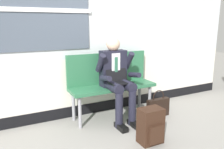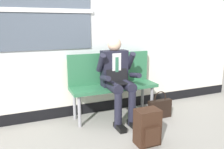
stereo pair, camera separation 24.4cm
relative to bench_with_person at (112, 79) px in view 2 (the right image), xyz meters
The scene contains 6 objects.
ground_plane 0.71m from the bench_with_person, 129.60° to the right, with size 18.00×18.00×0.00m, color gray.
station_wall 1.04m from the bench_with_person, 133.29° to the left, with size 5.84×0.16×3.17m.
bench_with_person is the anchor object (origin of this frame).
person_seated 0.23m from the bench_with_person, 90.00° to the right, with size 0.57×0.70×1.27m.
backpack 1.09m from the bench_with_person, 87.66° to the right, with size 0.29×0.24×0.45m.
handbag 0.88m from the bench_with_person, 32.47° to the right, with size 0.40×0.09×0.44m.
Camera 2 is at (-1.10, -2.90, 1.47)m, focal length 35.90 mm.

